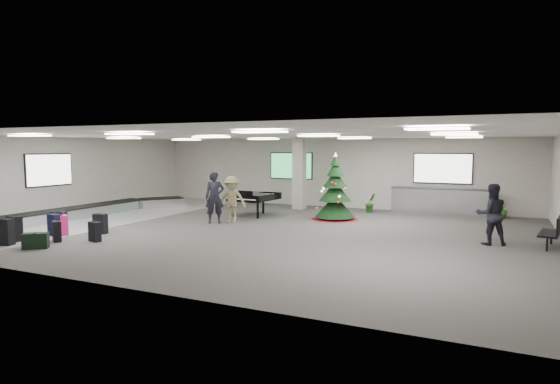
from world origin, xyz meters
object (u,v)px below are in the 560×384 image
at_px(christmas_tree, 335,197).
at_px(baggage_carousel, 90,211).
at_px(service_counter, 441,201).
at_px(bench, 554,230).
at_px(potted_plant_left, 370,203).
at_px(potted_plant_right, 501,209).
at_px(pink_suitcase, 62,225).
at_px(traveler_a, 215,197).
at_px(traveler_bench, 491,214).
at_px(grand_piano, 254,197).
at_px(traveler_b, 232,200).

bearing_deg(christmas_tree, baggage_carousel, -159.91).
distance_m(service_counter, bench, 6.80).
bearing_deg(potted_plant_left, potted_plant_right, 5.07).
distance_m(pink_suitcase, potted_plant_right, 15.97).
xyz_separation_m(traveler_a, traveler_bench, (9.27, 0.08, -0.08)).
bearing_deg(grand_piano, service_counter, 33.52).
height_order(pink_suitcase, traveler_a, traveler_a).
height_order(pink_suitcase, traveler_bench, traveler_bench).
relative_size(christmas_tree, bench, 1.75).
distance_m(christmas_tree, traveler_b, 4.00).
relative_size(christmas_tree, traveler_a, 1.36).
bearing_deg(bench, pink_suitcase, -152.53).
bearing_deg(grand_piano, christmas_tree, 12.46).
relative_size(bench, traveler_b, 0.86).
bearing_deg(pink_suitcase, potted_plant_right, 59.58).
xyz_separation_m(christmas_tree, traveler_b, (-3.21, -2.39, -0.03)).
xyz_separation_m(baggage_carousel, potted_plant_left, (10.07, 5.88, 0.21)).
height_order(christmas_tree, traveler_b, christmas_tree).
bearing_deg(christmas_tree, traveler_b, -143.30).
relative_size(grand_piano, traveler_a, 1.04).
bearing_deg(potted_plant_left, christmas_tree, -107.24).
height_order(baggage_carousel, bench, bench).
relative_size(grand_piano, traveler_bench, 1.13).
distance_m(potted_plant_left, potted_plant_right, 5.10).
height_order(baggage_carousel, pink_suitcase, pink_suitcase).
bearing_deg(potted_plant_left, service_counter, 17.07).
xyz_separation_m(pink_suitcase, potted_plant_left, (7.56, 9.31, 0.10)).
xyz_separation_m(baggage_carousel, traveler_a, (5.58, 0.64, 0.75)).
xyz_separation_m(traveler_b, potted_plant_right, (9.06, 5.32, -0.46)).
bearing_deg(baggage_carousel, traveler_a, 6.53).
relative_size(service_counter, bench, 2.71).
height_order(pink_suitcase, bench, bench).
xyz_separation_m(grand_piano, potted_plant_left, (4.09, 2.94, -0.34)).
bearing_deg(potted_plant_left, grand_piano, -144.28).
height_order(service_counter, christmas_tree, christmas_tree).
bearing_deg(pink_suitcase, potted_plant_left, 72.83).
xyz_separation_m(christmas_tree, grand_piano, (-3.32, -0.46, -0.13)).
xyz_separation_m(baggage_carousel, bench, (16.44, 0.96, 0.30)).
relative_size(baggage_carousel, bench, 6.50).
bearing_deg(traveler_b, potted_plant_right, 16.89).
height_order(pink_suitcase, potted_plant_left, potted_plant_left).
distance_m(grand_piano, traveler_b, 1.94).
bearing_deg(baggage_carousel, bench, 3.35).
xyz_separation_m(service_counter, traveler_b, (-6.75, -5.72, 0.32)).
distance_m(baggage_carousel, traveler_b, 6.20).
height_order(christmas_tree, bench, christmas_tree).
distance_m(grand_piano, potted_plant_right, 9.78).
relative_size(bench, potted_plant_right, 1.86).
height_order(service_counter, potted_plant_right, service_counter).
bearing_deg(grand_piano, traveler_bench, -9.47).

